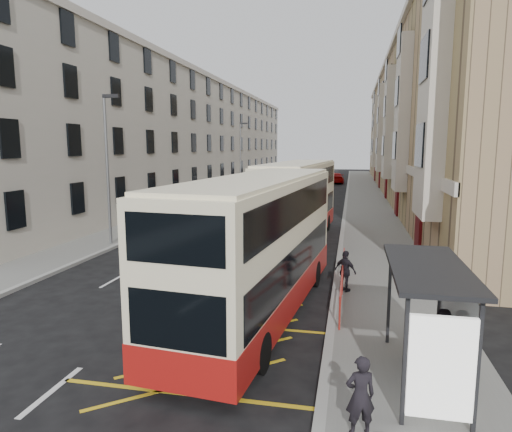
% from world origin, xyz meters
% --- Properties ---
extents(ground, '(200.00, 200.00, 0.00)m').
position_xyz_m(ground, '(0.00, 0.00, 0.00)').
color(ground, black).
rests_on(ground, ground).
extents(pavement_right, '(4.00, 120.00, 0.15)m').
position_xyz_m(pavement_right, '(8.00, 30.00, 0.07)').
color(pavement_right, slate).
rests_on(pavement_right, ground).
extents(pavement_left, '(3.00, 120.00, 0.15)m').
position_xyz_m(pavement_left, '(-7.50, 30.00, 0.07)').
color(pavement_left, slate).
rests_on(pavement_left, ground).
extents(kerb_right, '(0.25, 120.00, 0.15)m').
position_xyz_m(kerb_right, '(6.00, 30.00, 0.07)').
color(kerb_right, '#979792').
rests_on(kerb_right, ground).
extents(kerb_left, '(0.25, 120.00, 0.15)m').
position_xyz_m(kerb_left, '(-6.00, 30.00, 0.07)').
color(kerb_left, '#979792').
rests_on(kerb_left, ground).
extents(road_markings, '(10.00, 110.00, 0.01)m').
position_xyz_m(road_markings, '(0.00, 45.00, 0.01)').
color(road_markings, silver).
rests_on(road_markings, ground).
extents(terrace_right, '(10.75, 79.00, 15.25)m').
position_xyz_m(terrace_right, '(14.88, 45.38, 7.52)').
color(terrace_right, '#A4835F').
rests_on(terrace_right, ground).
extents(terrace_left, '(9.18, 79.00, 13.25)m').
position_xyz_m(terrace_left, '(-13.43, 45.50, 6.52)').
color(terrace_left, beige).
rests_on(terrace_left, ground).
extents(bus_shelter, '(1.65, 4.25, 2.70)m').
position_xyz_m(bus_shelter, '(8.34, -0.39, 2.14)').
color(bus_shelter, black).
rests_on(bus_shelter, pavement_right).
extents(guard_railing, '(0.06, 6.56, 1.01)m').
position_xyz_m(guard_railing, '(6.25, 5.75, 0.86)').
color(guard_railing, '#AF271F').
rests_on(guard_railing, pavement_right).
extents(street_lamp_near, '(0.93, 0.18, 8.00)m').
position_xyz_m(street_lamp_near, '(-6.35, 12.00, 4.64)').
color(street_lamp_near, gray).
rests_on(street_lamp_near, pavement_left).
extents(street_lamp_far, '(0.93, 0.18, 8.00)m').
position_xyz_m(street_lamp_far, '(-6.35, 42.00, 4.64)').
color(street_lamp_far, gray).
rests_on(street_lamp_far, pavement_left).
extents(double_decker_front, '(3.74, 11.54, 4.52)m').
position_xyz_m(double_decker_front, '(3.65, 3.52, 2.30)').
color(double_decker_front, '#FFF3C8').
rests_on(double_decker_front, ground).
extents(double_decker_rear, '(3.66, 11.58, 4.54)m').
position_xyz_m(double_decker_rear, '(3.47, 15.67, 2.31)').
color(double_decker_rear, '#FFF3C8').
rests_on(double_decker_rear, ground).
extents(pedestrian_near, '(0.65, 0.52, 1.54)m').
position_xyz_m(pedestrian_near, '(6.75, -2.39, 0.92)').
color(pedestrian_near, black).
rests_on(pedestrian_near, pavement_right).
extents(pedestrian_mid, '(0.93, 0.82, 1.60)m').
position_xyz_m(pedestrian_mid, '(8.69, 0.31, 0.95)').
color(pedestrian_mid, black).
rests_on(pedestrian_mid, pavement_right).
extents(pedestrian_far, '(0.95, 0.81, 1.53)m').
position_xyz_m(pedestrian_far, '(6.35, 6.18, 0.92)').
color(pedestrian_far, black).
rests_on(pedestrian_far, pavement_right).
extents(white_van, '(3.89, 6.28, 1.62)m').
position_xyz_m(white_van, '(-4.52, 44.93, 0.81)').
color(white_van, white).
rests_on(white_van, ground).
extents(car_silver, '(3.14, 4.90, 1.55)m').
position_xyz_m(car_silver, '(-4.01, 50.05, 0.78)').
color(car_silver, '#97999D').
rests_on(car_silver, ground).
extents(car_dark, '(2.45, 4.07, 1.27)m').
position_xyz_m(car_dark, '(-2.77, 71.10, 0.63)').
color(car_dark, black).
rests_on(car_dark, ground).
extents(car_red, '(2.81, 5.58, 1.56)m').
position_xyz_m(car_red, '(4.10, 57.85, 0.78)').
color(car_red, '#AC0505').
rests_on(car_red, ground).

